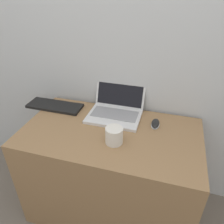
{
  "coord_description": "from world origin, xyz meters",
  "views": [
    {
      "loc": [
        0.32,
        -0.75,
        1.56
      ],
      "look_at": [
        -0.02,
        0.43,
        0.8
      ],
      "focal_mm": 35.0,
      "sensor_mm": 36.0,
      "label": 1
    }
  ],
  "objects_px": {
    "laptop": "(116,109)",
    "external_keyboard": "(55,106)",
    "drink_cup": "(114,135)",
    "computer_mouse": "(155,123)"
  },
  "relations": [
    {
      "from": "laptop",
      "to": "external_keyboard",
      "type": "height_order",
      "value": "laptop"
    },
    {
      "from": "drink_cup",
      "to": "external_keyboard",
      "type": "bearing_deg",
      "value": 153.2
    },
    {
      "from": "laptop",
      "to": "computer_mouse",
      "type": "xyz_separation_m",
      "value": [
        0.29,
        -0.06,
        -0.03
      ]
    },
    {
      "from": "laptop",
      "to": "computer_mouse",
      "type": "relative_size",
      "value": 3.31
    },
    {
      "from": "drink_cup",
      "to": "external_keyboard",
      "type": "xyz_separation_m",
      "value": [
        -0.54,
        0.27,
        -0.04
      ]
    },
    {
      "from": "drink_cup",
      "to": "external_keyboard",
      "type": "distance_m",
      "value": 0.61
    },
    {
      "from": "laptop",
      "to": "drink_cup",
      "type": "height_order",
      "value": "laptop"
    },
    {
      "from": "computer_mouse",
      "to": "external_keyboard",
      "type": "xyz_separation_m",
      "value": [
        -0.75,
        0.03,
        -0.0
      ]
    },
    {
      "from": "drink_cup",
      "to": "external_keyboard",
      "type": "height_order",
      "value": "drink_cup"
    },
    {
      "from": "drink_cup",
      "to": "computer_mouse",
      "type": "height_order",
      "value": "drink_cup"
    }
  ]
}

